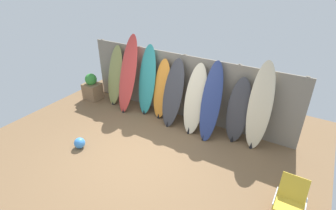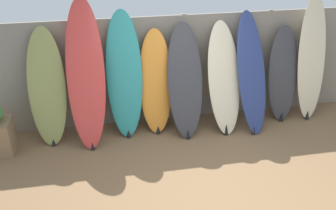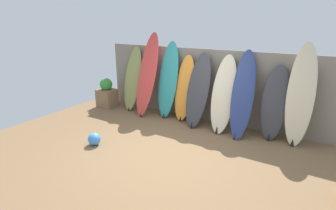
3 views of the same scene
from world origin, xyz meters
TOP-DOWN VIEW (x-y plane):
  - ground at (0.00, 0.00)m, footprint 7.68×7.68m
  - fence_back at (-0.00, 2.01)m, footprint 6.08×0.11m
  - surfboard_olive_0 at (-2.16, 1.66)m, footprint 0.60×0.55m
  - surfboard_red_1 at (-1.57, 1.56)m, footprint 0.61×0.81m
  - surfboard_teal_2 at (-1.00, 1.69)m, footprint 0.58×0.54m
  - surfboard_orange_3 at (-0.51, 1.68)m, footprint 0.55×0.48m
  - surfboard_charcoal_4 at (-0.07, 1.55)m, footprint 0.56×0.68m
  - surfboard_cream_5 at (0.56, 1.55)m, footprint 0.59×0.73m
  - surfboard_navy_6 at (1.01, 1.52)m, footprint 0.57×0.84m
  - surfboard_charcoal_7 at (1.64, 1.68)m, footprint 0.54×0.43m
  - surfboard_cream_8 at (2.11, 1.68)m, footprint 0.56×0.50m
  - planter_box at (-2.97, 1.43)m, footprint 0.51×0.44m
  - beach_ball at (-1.38, -0.58)m, footprint 0.26×0.26m

SIDE VIEW (x-z plane):
  - ground at x=0.00m, z-range 0.00..0.00m
  - beach_ball at x=-1.38m, z-range 0.00..0.26m
  - planter_box at x=-2.97m, z-range -0.05..0.81m
  - surfboard_charcoal_7 at x=1.64m, z-range -0.01..1.59m
  - surfboard_orange_3 at x=-0.51m, z-range -0.01..1.65m
  - surfboard_cream_5 at x=0.56m, z-range -0.01..1.72m
  - surfboard_charcoal_4 at x=-0.07m, z-range -0.01..1.75m
  - surfboard_olive_0 at x=-2.16m, z-range -0.01..1.77m
  - fence_back at x=0.00m, z-range 0.00..1.80m
  - surfboard_navy_6 at x=1.01m, z-range -0.01..1.85m
  - surfboard_teal_2 at x=-1.00m, z-range -0.01..1.96m
  - surfboard_cream_8 at x=2.11m, z-range -0.01..2.07m
  - surfboard_red_1 at x=-1.57m, z-range -0.01..2.17m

